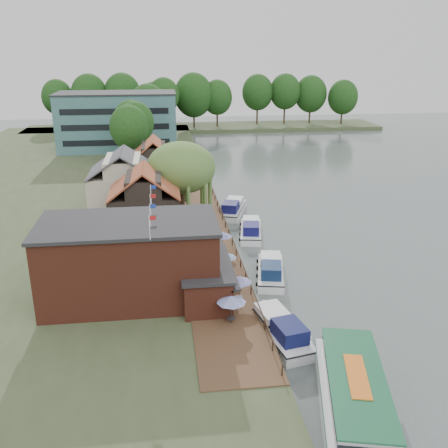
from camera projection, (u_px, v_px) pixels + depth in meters
name	position (u px, v px, depth m)	size (l,w,h in m)	color
ground	(301.00, 292.00, 48.21)	(260.00, 260.00, 0.00)	#485452
land_bank	(52.00, 196.00, 77.19)	(50.00, 140.00, 1.00)	#384728
quay_deck	(209.00, 247.00, 56.26)	(6.00, 50.00, 0.10)	#47301E
quay_rail	(232.00, 240.00, 56.90)	(0.20, 49.00, 1.00)	black
pub	(153.00, 259.00, 44.06)	(20.00, 11.00, 7.30)	maroon
hotel_block	(118.00, 121.00, 108.64)	(25.40, 12.40, 12.30)	#38666B
cottage_a	(145.00, 203.00, 57.76)	(8.60, 7.60, 8.50)	black
cottage_b	(124.00, 182.00, 66.75)	(9.60, 8.60, 8.50)	beige
cottage_c	(154.00, 166.00, 75.64)	(7.60, 7.60, 8.50)	black
willow	(182.00, 183.00, 62.65)	(8.60, 8.60, 10.43)	#476B2D
umbrella_0	(231.00, 309.00, 40.37)	(2.42, 2.42, 2.38)	#1C319C
umbrella_1	(239.00, 289.00, 43.82)	(2.25, 2.25, 2.38)	navy
umbrella_2	(221.00, 277.00, 46.09)	(2.10, 2.10, 2.38)	#1B4296
umbrella_3	(226.00, 264.00, 48.91)	(2.13, 2.13, 2.38)	navy
umbrella_4	(214.00, 255.00, 50.79)	(2.19, 2.19, 2.38)	navy
umbrella_5	(223.00, 242.00, 54.33)	(2.11, 2.11, 2.38)	navy
cruiser_0	(280.00, 326.00, 40.16)	(3.04, 9.42, 2.27)	white
cruiser_1	(271.00, 268.00, 50.87)	(2.93, 9.07, 2.16)	white
cruiser_2	(251.00, 228.00, 62.24)	(2.87, 8.90, 2.12)	white
cruiser_3	(233.00, 207.00, 70.24)	(3.02, 9.36, 2.25)	white
tour_boat	(357.00, 405.00, 30.51)	(4.25, 15.11, 3.30)	silver
swan	(310.00, 343.00, 39.43)	(0.44, 0.44, 0.44)	white
bank_tree_0	(130.00, 144.00, 82.22)	(6.32, 6.32, 12.61)	#143811
bank_tree_1	(136.00, 135.00, 92.19)	(6.68, 6.68, 12.16)	#143811
bank_tree_2	(132.00, 131.00, 97.50)	(6.84, 6.84, 11.85)	#143811
bank_tree_3	(148.00, 112.00, 118.50)	(8.88, 8.88, 13.39)	#143811
bank_tree_4	(153.00, 111.00, 124.81)	(7.59, 7.59, 12.34)	#143811
bank_tree_5	(164.00, 105.00, 130.68)	(8.10, 8.10, 14.09)	#143811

